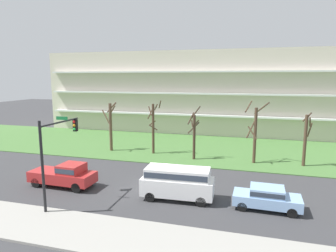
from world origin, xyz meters
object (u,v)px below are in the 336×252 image
Objects in this scene: tree_far_left at (111,125)px; tree_left at (153,126)px; traffic_signal_mast at (55,147)px; tree_center at (194,134)px; tree_right at (255,132)px; sedan_blue_center_left at (267,197)px; van_white_center_right at (178,181)px; tree_far_right at (306,139)px; pickup_red_near_left at (65,175)px.

tree_left reaches higher than tree_far_left.
traffic_signal_mast is (3.42, -14.97, 1.00)m from tree_far_left.
tree_right is at bearing 2.69° from tree_center.
van_white_center_right reaches higher than sedan_blue_center_left.
tree_right reaches higher than tree_far_right.
tree_left is at bearing 74.76° from pickup_red_near_left.
tree_right is at bearing 61.40° from van_white_center_right.
tree_far_left is at bearing 177.40° from tree_right.
sedan_blue_center_left is 0.84× the size of van_white_center_right.
traffic_signal_mast is at bearing -97.36° from tree_left.
tree_far_left is 16.31m from van_white_center_right.
tree_far_right is at bearing 2.42° from tree_right.
tree_far_right is (21.39, -0.55, -0.33)m from tree_far_left.
tree_left is 1.15× the size of tree_far_right.
tree_right is 1.04× the size of traffic_signal_mast.
van_white_center_right is at bearing -132.37° from tree_far_right.
tree_far_left is at bearing 147.53° from sedan_blue_center_left.
sedan_blue_center_left is (-4.05, -11.22, -1.96)m from tree_far_right.
sedan_blue_center_left is (7.01, -10.72, -1.95)m from tree_center.
tree_far_left is 12.10m from pickup_red_near_left.
tree_right is 1.22× the size of van_white_center_right.
sedan_blue_center_left is at bearing -85.90° from tree_right.
tree_left reaches higher than tree_far_right.
tree_center is at bearing 91.90° from van_white_center_right.
tree_center is at bearing 63.61° from traffic_signal_mast.
tree_far_left is 1.11× the size of van_white_center_right.
tree_center is at bearing -5.78° from tree_far_left.
tree_far_right is 12.09m from sedan_blue_center_left.
tree_left is 15.22m from traffic_signal_mast.
traffic_signal_mast is at bearing -160.06° from van_white_center_right.
tree_center reaches higher than sedan_blue_center_left.
tree_far_left is at bearing 130.95° from van_white_center_right.
van_white_center_right is (-5.39, -11.02, -1.88)m from tree_right.
tree_center reaches higher than pickup_red_near_left.
pickup_red_near_left is at bearing 117.75° from traffic_signal_mast.
tree_center reaches higher than tree_far_right.
tree_left is 1.02× the size of traffic_signal_mast.
tree_right is 18.60m from pickup_red_near_left.
pickup_red_near_left is 4.79m from traffic_signal_mast.
tree_far_left is 1.01× the size of tree_center.
van_white_center_right is at bearing -178.30° from sedan_blue_center_left.
pickup_red_near_left is at bearing -81.60° from tree_far_left.
pickup_red_near_left is (-19.65, -11.23, -1.82)m from tree_far_right.
tree_right is 19.37m from traffic_signal_mast.
pickup_red_near_left is at bearing -178.27° from sedan_blue_center_left.
tree_center is 1.06× the size of pickup_red_near_left.
pickup_red_near_left is at bearing -106.98° from tree_left.
tree_left is 1.15× the size of pickup_red_near_left.
van_white_center_right is at bearing -116.07° from tree_right.
tree_far_left is 0.94× the size of tree_left.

